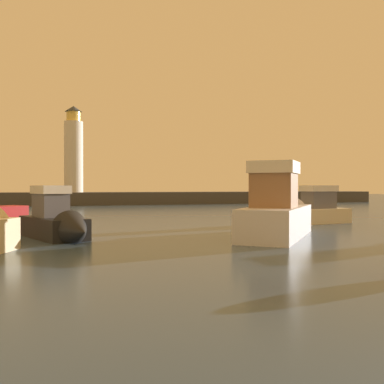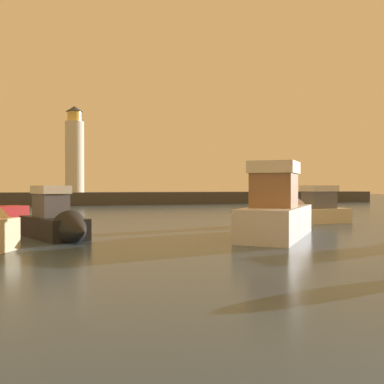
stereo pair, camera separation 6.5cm
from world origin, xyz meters
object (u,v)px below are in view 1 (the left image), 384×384
Objects in this scene: lighthouse at (74,151)px; motorboat_0 at (59,223)px; motorboat_3 at (280,213)px; motorboat_4 at (304,212)px.

lighthouse reaches higher than motorboat_0.
motorboat_0 is (-2.71, -41.50, -6.74)m from lighthouse.
lighthouse is 42.13m from motorboat_0.
motorboat_3 reaches higher than motorboat_4.
lighthouse is at bearing 100.78° from motorboat_3.
motorboat_0 is 0.91× the size of motorboat_4.
motorboat_0 is at bearing -165.92° from motorboat_4.
lighthouse is 44.45m from motorboat_3.
lighthouse is 1.43× the size of motorboat_3.
lighthouse is 1.79× the size of motorboat_4.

